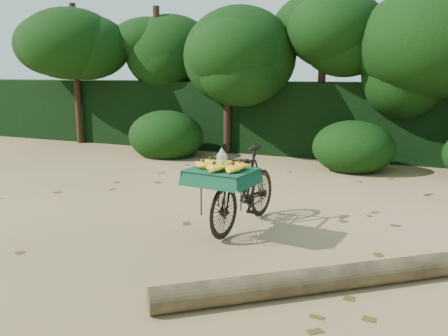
% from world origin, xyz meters
% --- Properties ---
extents(ground, '(80.00, 80.00, 0.00)m').
position_xyz_m(ground, '(0.00, 0.00, 0.00)').
color(ground, tan).
rests_on(ground, ground).
extents(vendor_bicycle, '(0.83, 1.86, 1.08)m').
position_xyz_m(vendor_bicycle, '(0.75, -0.05, 0.55)').
color(vendor_bicycle, black).
rests_on(vendor_bicycle, ground).
extents(fallen_log, '(2.73, 2.29, 0.24)m').
position_xyz_m(fallen_log, '(2.16, -1.50, 0.12)').
color(fallen_log, brown).
rests_on(fallen_log, ground).
extents(hedge_backdrop, '(26.00, 1.80, 1.80)m').
position_xyz_m(hedge_backdrop, '(0.00, 6.30, 0.90)').
color(hedge_backdrop, black).
rests_on(hedge_backdrop, ground).
extents(tree_row, '(14.50, 2.00, 4.00)m').
position_xyz_m(tree_row, '(-0.65, 5.50, 2.00)').
color(tree_row, black).
rests_on(tree_row, ground).
extents(bush_clumps, '(8.80, 1.70, 0.90)m').
position_xyz_m(bush_clumps, '(0.50, 4.30, 0.45)').
color(bush_clumps, black).
rests_on(bush_clumps, ground).
extents(leaf_litter, '(7.00, 7.30, 0.01)m').
position_xyz_m(leaf_litter, '(0.00, 0.65, 0.01)').
color(leaf_litter, '#513D15').
rests_on(leaf_litter, ground).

